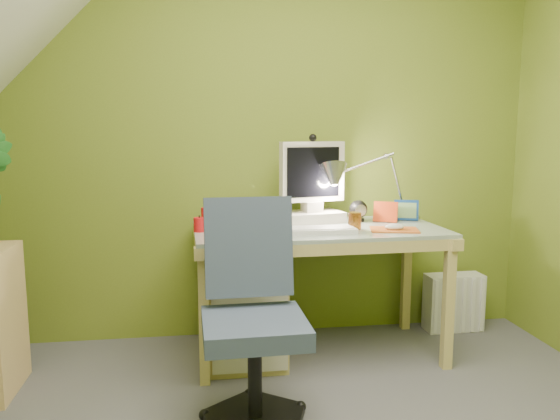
{
  "coord_description": "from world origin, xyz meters",
  "views": [
    {
      "loc": [
        -0.38,
        -1.63,
        1.24
      ],
      "look_at": [
        0.0,
        1.0,
        0.85
      ],
      "focal_mm": 35.0,
      "sensor_mm": 36.0,
      "label": 1
    }
  ],
  "objects": [
    {
      "name": "wall_back",
      "position": [
        0.0,
        1.6,
        1.2
      ],
      "size": [
        3.2,
        0.01,
        2.4
      ],
      "primitive_type": "cube",
      "color": "olive",
      "rests_on": "floor"
    },
    {
      "name": "desk",
      "position": [
        0.24,
        1.23,
        0.36
      ],
      "size": [
        1.36,
        0.71,
        0.72
      ],
      "primitive_type": null,
      "rotation": [
        0.0,
        0.0,
        0.03
      ],
      "color": "tan",
      "rests_on": "floor"
    },
    {
      "name": "monitor",
      "position": [
        0.24,
        1.41,
        0.98
      ],
      "size": [
        0.42,
        0.3,
        0.52
      ],
      "primitive_type": null,
      "rotation": [
        0.0,
        0.0,
        0.23
      ],
      "color": "silver",
      "rests_on": "desk"
    },
    {
      "name": "speaker_left",
      "position": [
        -0.03,
        1.39,
        0.77
      ],
      "size": [
        0.1,
        0.1,
        0.11
      ],
      "primitive_type": null,
      "rotation": [
        0.0,
        0.0,
        0.1
      ],
      "color": "black",
      "rests_on": "desk"
    },
    {
      "name": "speaker_right",
      "position": [
        0.51,
        1.39,
        0.78
      ],
      "size": [
        0.11,
        0.11,
        0.13
      ],
      "primitive_type": null,
      "rotation": [
        0.0,
        0.0,
        0.08
      ],
      "color": "black",
      "rests_on": "desk"
    },
    {
      "name": "keyboard",
      "position": [
        0.16,
        1.09,
        0.73
      ],
      "size": [
        0.48,
        0.15,
        0.02
      ],
      "primitive_type": "cube",
      "rotation": [
        0.0,
        0.0,
        0.0
      ],
      "color": "silver",
      "rests_on": "desk"
    },
    {
      "name": "mousepad",
      "position": [
        0.62,
        1.09,
        0.72
      ],
      "size": [
        0.28,
        0.23,
        0.01
      ],
      "primitive_type": "cube",
      "rotation": [
        0.0,
        0.0,
        -0.23
      ],
      "color": "#B4531C",
      "rests_on": "desk"
    },
    {
      "name": "mouse",
      "position": [
        0.62,
        1.09,
        0.73
      ],
      "size": [
        0.1,
        0.07,
        0.04
      ],
      "primitive_type": "ellipsoid",
      "rotation": [
        0.0,
        0.0,
        -0.02
      ],
      "color": "white",
      "rests_on": "mousepad"
    },
    {
      "name": "amber_tumbler",
      "position": [
        0.42,
        1.15,
        0.76
      ],
      "size": [
        0.08,
        0.08,
        0.09
      ],
      "primitive_type": "cylinder",
      "rotation": [
        0.0,
        0.0,
        -0.1
      ],
      "color": "brown",
      "rests_on": "desk"
    },
    {
      "name": "candle_cluster",
      "position": [
        -0.36,
        1.24,
        0.77
      ],
      "size": [
        0.17,
        0.16,
        0.11
      ],
      "primitive_type": null,
      "rotation": [
        0.0,
        0.0,
        0.16
      ],
      "color": "red",
      "rests_on": "desk"
    },
    {
      "name": "photo_frame_red",
      "position": [
        0.66,
        1.35,
        0.77
      ],
      "size": [
        0.13,
        0.08,
        0.12
      ],
      "primitive_type": "cube",
      "rotation": [
        0.0,
        0.0,
        -0.5
      ],
      "color": "red",
      "rests_on": "desk"
    },
    {
      "name": "photo_frame_blue",
      "position": [
        0.8,
        1.39,
        0.78
      ],
      "size": [
        0.14,
        0.06,
        0.12
      ],
      "primitive_type": "cube",
      "rotation": [
        0.0,
        0.0,
        -0.33
      ],
      "color": "navy",
      "rests_on": "desk"
    },
    {
      "name": "photo_frame_green",
      "position": [
        -0.16,
        1.37,
        0.77
      ],
      "size": [
        0.12,
        0.08,
        0.11
      ],
      "primitive_type": "cube",
      "rotation": [
        0.0,
        0.0,
        0.48
      ],
      "color": "#B6C184",
      "rests_on": "desk"
    },
    {
      "name": "desk_lamp",
      "position": [
        0.69,
        1.41,
        1.0
      ],
      "size": [
        0.55,
        0.27,
        0.57
      ],
      "primitive_type": null,
      "rotation": [
        0.0,
        0.0,
        0.07
      ],
      "color": "#BBBCC0",
      "rests_on": "desk"
    },
    {
      "name": "task_chair",
      "position": [
        -0.18,
        0.53,
        0.44
      ],
      "size": [
        0.5,
        0.5,
        0.87
      ],
      "primitive_type": null,
      "rotation": [
        0.0,
        0.0,
        0.02
      ],
      "color": "#39465D",
      "rests_on": "floor"
    },
    {
      "name": "radiator",
      "position": [
        1.16,
        1.46,
        0.18
      ],
      "size": [
        0.36,
        0.15,
        0.35
      ],
      "primitive_type": "cube",
      "rotation": [
        0.0,
        0.0,
        0.02
      ],
      "color": "silver",
      "rests_on": "floor"
    }
  ]
}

